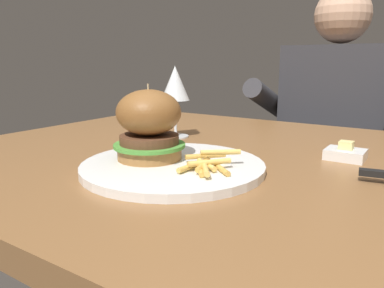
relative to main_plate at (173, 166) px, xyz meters
name	(u,v)px	position (x,y,z in m)	size (l,w,h in m)	color
dining_table	(253,198)	(0.08, 0.16, -0.09)	(1.29, 0.94, 0.74)	brown
main_plate	(173,166)	(0.00, 0.00, 0.00)	(0.32, 0.32, 0.01)	white
burger_sandwich	(149,125)	(-0.05, 0.00, 0.07)	(0.13, 0.13, 0.13)	#9E6B38
fries_pile	(207,163)	(0.07, 0.00, 0.02)	(0.11, 0.12, 0.03)	gold
wine_glass	(175,86)	(-0.17, 0.24, 0.12)	(0.07, 0.07, 0.18)	silver
butter_dish	(345,153)	(0.23, 0.24, 0.00)	(0.07, 0.06, 0.04)	white
diner_person	(330,161)	(0.06, 0.90, -0.18)	(0.51, 0.36, 1.18)	#282833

